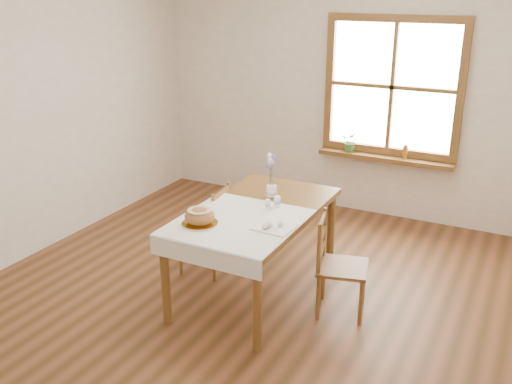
% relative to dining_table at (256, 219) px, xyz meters
% --- Properties ---
extents(ground, '(5.00, 5.00, 0.00)m').
position_rel_dining_table_xyz_m(ground, '(0.00, -0.30, -0.66)').
color(ground, brown).
rests_on(ground, ground).
extents(room_walls, '(4.60, 5.10, 2.65)m').
position_rel_dining_table_xyz_m(room_walls, '(0.00, -0.30, 1.04)').
color(room_walls, white).
rests_on(room_walls, ground).
extents(window, '(1.46, 0.08, 1.46)m').
position_rel_dining_table_xyz_m(window, '(0.50, 2.17, 0.79)').
color(window, brown).
rests_on(window, ground).
extents(window_sill, '(1.46, 0.20, 0.05)m').
position_rel_dining_table_xyz_m(window_sill, '(0.50, 2.10, 0.03)').
color(window_sill, brown).
rests_on(window_sill, ground).
extents(dining_table, '(0.90, 1.60, 0.75)m').
position_rel_dining_table_xyz_m(dining_table, '(0.00, 0.00, 0.00)').
color(dining_table, brown).
rests_on(dining_table, ground).
extents(table_linen, '(0.91, 0.99, 0.01)m').
position_rel_dining_table_xyz_m(table_linen, '(0.00, -0.30, 0.09)').
color(table_linen, white).
rests_on(table_linen, dining_table).
extents(chair_left, '(0.44, 0.42, 0.82)m').
position_rel_dining_table_xyz_m(chair_left, '(-0.58, 0.13, -0.26)').
color(chair_left, brown).
rests_on(chair_left, ground).
extents(chair_right, '(0.48, 0.46, 0.81)m').
position_rel_dining_table_xyz_m(chair_right, '(0.75, 0.02, -0.26)').
color(chair_right, brown).
rests_on(chair_right, ground).
extents(bread_plate, '(0.32, 0.32, 0.01)m').
position_rel_dining_table_xyz_m(bread_plate, '(-0.23, -0.49, 0.10)').
color(bread_plate, white).
rests_on(bread_plate, table_linen).
extents(bread_loaf, '(0.23, 0.23, 0.13)m').
position_rel_dining_table_xyz_m(bread_loaf, '(-0.23, -0.49, 0.17)').
color(bread_loaf, '#9A6436').
rests_on(bread_loaf, bread_plate).
extents(egg_napkin, '(0.30, 0.26, 0.01)m').
position_rel_dining_table_xyz_m(egg_napkin, '(0.30, -0.29, 0.10)').
color(egg_napkin, white).
rests_on(egg_napkin, table_linen).
extents(eggs, '(0.23, 0.21, 0.05)m').
position_rel_dining_table_xyz_m(eggs, '(0.30, -0.29, 0.13)').
color(eggs, silver).
rests_on(eggs, egg_napkin).
extents(salt_shaker, '(0.05, 0.05, 0.09)m').
position_rel_dining_table_xyz_m(salt_shaker, '(0.09, 0.03, 0.14)').
color(salt_shaker, white).
rests_on(salt_shaker, table_linen).
extents(pepper_shaker, '(0.06, 0.06, 0.10)m').
position_rel_dining_table_xyz_m(pepper_shaker, '(0.14, 0.11, 0.15)').
color(pepper_shaker, white).
rests_on(pepper_shaker, table_linen).
extents(flower_vase, '(0.11, 0.11, 0.10)m').
position_rel_dining_table_xyz_m(flower_vase, '(-0.01, 0.31, 0.13)').
color(flower_vase, white).
rests_on(flower_vase, dining_table).
extents(lavender_bouquet, '(0.15, 0.15, 0.29)m').
position_rel_dining_table_xyz_m(lavender_bouquet, '(-0.01, 0.31, 0.33)').
color(lavender_bouquet, '#735BA2').
rests_on(lavender_bouquet, flower_vase).
extents(potted_plant, '(0.21, 0.23, 0.17)m').
position_rel_dining_table_xyz_m(potted_plant, '(0.10, 2.10, 0.14)').
color(potted_plant, '#437A31').
rests_on(potted_plant, window_sill).
extents(amber_bottle, '(0.06, 0.06, 0.15)m').
position_rel_dining_table_xyz_m(amber_bottle, '(0.71, 2.10, 0.13)').
color(amber_bottle, '#9F5D1D').
rests_on(amber_bottle, window_sill).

